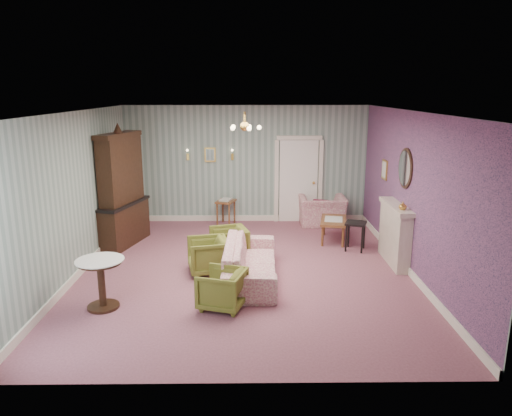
{
  "coord_description": "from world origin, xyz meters",
  "views": [
    {
      "loc": [
        0.1,
        -8.33,
        3.27
      ],
      "look_at": [
        0.2,
        0.4,
        1.1
      ],
      "focal_mm": 33.58,
      "sensor_mm": 36.0,
      "label": 1
    }
  ],
  "objects_px": {
    "side_table_black": "(355,236)",
    "pedestal_table": "(102,284)",
    "olive_chair_a": "(222,287)",
    "olive_chair_c": "(229,241)",
    "olive_chair_b": "(208,254)",
    "coffee_table": "(333,230)",
    "dresser": "(121,186)",
    "fireplace": "(395,234)",
    "wingback_chair": "(322,206)",
    "sofa_chintz": "(250,255)"
  },
  "relations": [
    {
      "from": "sofa_chintz",
      "to": "fireplace",
      "type": "distance_m",
      "value": 2.88
    },
    {
      "from": "olive_chair_a",
      "to": "olive_chair_c",
      "type": "distance_m",
      "value": 2.23
    },
    {
      "from": "sofa_chintz",
      "to": "coffee_table",
      "type": "height_order",
      "value": "sofa_chintz"
    },
    {
      "from": "fireplace",
      "to": "pedestal_table",
      "type": "height_order",
      "value": "fireplace"
    },
    {
      "from": "dresser",
      "to": "olive_chair_a",
      "type": "bearing_deg",
      "value": -38.92
    },
    {
      "from": "olive_chair_b",
      "to": "coffee_table",
      "type": "height_order",
      "value": "olive_chair_b"
    },
    {
      "from": "coffee_table",
      "to": "olive_chair_a",
      "type": "bearing_deg",
      "value": -124.36
    },
    {
      "from": "pedestal_table",
      "to": "coffee_table",
      "type": "bearing_deg",
      "value": 38.87
    },
    {
      "from": "olive_chair_b",
      "to": "sofa_chintz",
      "type": "height_order",
      "value": "sofa_chintz"
    },
    {
      "from": "fireplace",
      "to": "sofa_chintz",
      "type": "bearing_deg",
      "value": -164.21
    },
    {
      "from": "coffee_table",
      "to": "pedestal_table",
      "type": "relative_size",
      "value": 1.23
    },
    {
      "from": "olive_chair_a",
      "to": "coffee_table",
      "type": "bearing_deg",
      "value": 162.7
    },
    {
      "from": "wingback_chair",
      "to": "side_table_black",
      "type": "xyz_separation_m",
      "value": [
        0.41,
        -1.95,
        -0.18
      ]
    },
    {
      "from": "sofa_chintz",
      "to": "side_table_black",
      "type": "xyz_separation_m",
      "value": [
        2.18,
        1.52,
        -0.14
      ]
    },
    {
      "from": "olive_chair_b",
      "to": "wingback_chair",
      "type": "bearing_deg",
      "value": 128.59
    },
    {
      "from": "olive_chair_c",
      "to": "wingback_chair",
      "type": "height_order",
      "value": "wingback_chair"
    },
    {
      "from": "sofa_chintz",
      "to": "fireplace",
      "type": "bearing_deg",
      "value": -72.81
    },
    {
      "from": "olive_chair_a",
      "to": "wingback_chair",
      "type": "bearing_deg",
      "value": 171.56
    },
    {
      "from": "wingback_chair",
      "to": "side_table_black",
      "type": "height_order",
      "value": "wingback_chair"
    },
    {
      "from": "wingback_chair",
      "to": "pedestal_table",
      "type": "xyz_separation_m",
      "value": [
        -4.04,
        -4.61,
        -0.09
      ]
    },
    {
      "from": "olive_chair_a",
      "to": "olive_chair_c",
      "type": "height_order",
      "value": "olive_chair_c"
    },
    {
      "from": "sofa_chintz",
      "to": "coffee_table",
      "type": "xyz_separation_m",
      "value": [
        1.83,
        2.17,
        -0.19
      ]
    },
    {
      "from": "olive_chair_a",
      "to": "pedestal_table",
      "type": "height_order",
      "value": "pedestal_table"
    },
    {
      "from": "side_table_black",
      "to": "pedestal_table",
      "type": "height_order",
      "value": "pedestal_table"
    },
    {
      "from": "pedestal_table",
      "to": "side_table_black",
      "type": "bearing_deg",
      "value": 30.88
    },
    {
      "from": "olive_chair_b",
      "to": "olive_chair_c",
      "type": "relative_size",
      "value": 1.03
    },
    {
      "from": "side_table_black",
      "to": "dresser",
      "type": "bearing_deg",
      "value": 174.31
    },
    {
      "from": "pedestal_table",
      "to": "olive_chair_c",
      "type": "bearing_deg",
      "value": 50.22
    },
    {
      "from": "fireplace",
      "to": "coffee_table",
      "type": "bearing_deg",
      "value": 124.1
    },
    {
      "from": "dresser",
      "to": "coffee_table",
      "type": "bearing_deg",
      "value": 16.88
    },
    {
      "from": "olive_chair_c",
      "to": "dresser",
      "type": "height_order",
      "value": "dresser"
    },
    {
      "from": "wingback_chair",
      "to": "fireplace",
      "type": "relative_size",
      "value": 0.79
    },
    {
      "from": "olive_chair_c",
      "to": "sofa_chintz",
      "type": "height_order",
      "value": "sofa_chintz"
    },
    {
      "from": "fireplace",
      "to": "coffee_table",
      "type": "xyz_separation_m",
      "value": [
        -0.94,
        1.38,
        -0.33
      ]
    },
    {
      "from": "fireplace",
      "to": "olive_chair_a",
      "type": "bearing_deg",
      "value": -148.91
    },
    {
      "from": "pedestal_table",
      "to": "dresser",
      "type": "bearing_deg",
      "value": 98.57
    },
    {
      "from": "fireplace",
      "to": "side_table_black",
      "type": "bearing_deg",
      "value": 128.53
    },
    {
      "from": "olive_chair_b",
      "to": "coffee_table",
      "type": "xyz_separation_m",
      "value": [
        2.6,
        1.86,
        -0.11
      ]
    },
    {
      "from": "wingback_chair",
      "to": "side_table_black",
      "type": "distance_m",
      "value": 2.0
    },
    {
      "from": "olive_chair_a",
      "to": "wingback_chair",
      "type": "distance_m",
      "value": 5.12
    },
    {
      "from": "olive_chair_c",
      "to": "coffee_table",
      "type": "xyz_separation_m",
      "value": [
        2.25,
        1.09,
        -0.1
      ]
    },
    {
      "from": "olive_chair_c",
      "to": "pedestal_table",
      "type": "distance_m",
      "value": 2.88
    },
    {
      "from": "sofa_chintz",
      "to": "fireplace",
      "type": "height_order",
      "value": "fireplace"
    },
    {
      "from": "olive_chair_c",
      "to": "coffee_table",
      "type": "distance_m",
      "value": 2.5
    },
    {
      "from": "olive_chair_a",
      "to": "fireplace",
      "type": "height_order",
      "value": "fireplace"
    },
    {
      "from": "olive_chair_a",
      "to": "dresser",
      "type": "height_order",
      "value": "dresser"
    },
    {
      "from": "wingback_chair",
      "to": "sofa_chintz",
      "type": "bearing_deg",
      "value": 62.93
    },
    {
      "from": "olive_chair_a",
      "to": "olive_chair_c",
      "type": "xyz_separation_m",
      "value": [
        0.01,
        2.23,
        0.01
      ]
    },
    {
      "from": "wingback_chair",
      "to": "dresser",
      "type": "xyz_separation_m",
      "value": [
        -4.51,
        -1.46,
        0.79
      ]
    },
    {
      "from": "side_table_black",
      "to": "pedestal_table",
      "type": "distance_m",
      "value": 5.18
    }
  ]
}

